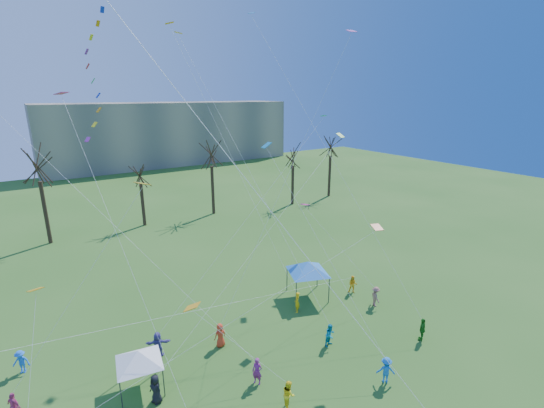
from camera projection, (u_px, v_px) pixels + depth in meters
distant_building at (171, 133)px, 95.30m from camera, size 60.00×14.00×15.00m
bare_tree_row at (145, 171)px, 48.30m from camera, size 68.95×8.81×11.71m
big_box_kite at (101, 64)px, 15.56m from camera, size 6.48×6.40×25.20m
canopy_tent_white at (139, 357)px, 22.17m from camera, size 3.52×3.52×2.68m
canopy_tent_blue at (308, 267)px, 32.41m from camera, size 4.14×4.14×3.32m
festival_crowd at (238, 360)px, 24.00m from camera, size 26.11×14.53×1.86m
small_kites_aloft at (226, 158)px, 25.41m from camera, size 32.50×16.06×36.09m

